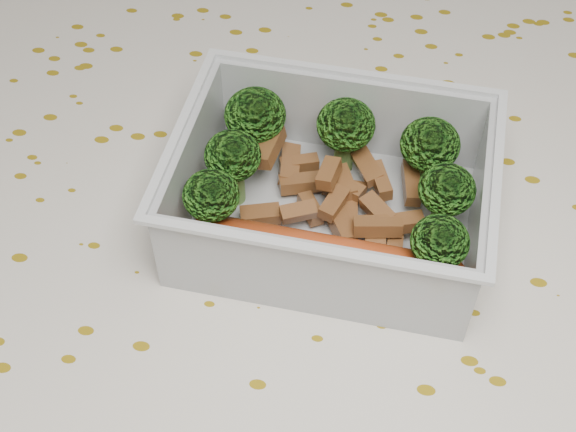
# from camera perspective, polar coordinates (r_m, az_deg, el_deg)

# --- Properties ---
(dining_table) EXTENTS (1.40, 0.90, 0.75)m
(dining_table) POSITION_cam_1_polar(r_m,az_deg,el_deg) (0.55, 0.73, -7.93)
(dining_table) COLOR brown
(dining_table) RESTS_ON ground
(tablecloth) EXTENTS (1.46, 0.96, 0.19)m
(tablecloth) POSITION_cam_1_polar(r_m,az_deg,el_deg) (0.51, 0.79, -4.89)
(tablecloth) COLOR silver
(tablecloth) RESTS_ON dining_table
(lunch_container) EXTENTS (0.19, 0.15, 0.06)m
(lunch_container) POSITION_cam_1_polar(r_m,az_deg,el_deg) (0.47, 3.06, 1.10)
(lunch_container) COLOR silver
(lunch_container) RESTS_ON tablecloth
(broccoli_florets) EXTENTS (0.16, 0.12, 0.05)m
(broccoli_florets) POSITION_cam_1_polar(r_m,az_deg,el_deg) (0.47, 3.18, 3.90)
(broccoli_florets) COLOR #608C3F
(broccoli_florets) RESTS_ON lunch_container
(meat_pile) EXTENTS (0.11, 0.08, 0.03)m
(meat_pile) POSITION_cam_1_polar(r_m,az_deg,el_deg) (0.48, 3.67, 1.56)
(meat_pile) COLOR brown
(meat_pile) RESTS_ON lunch_container
(sausage) EXTENTS (0.16, 0.03, 0.03)m
(sausage) POSITION_cam_1_polar(r_m,az_deg,el_deg) (0.45, 2.66, -2.96)
(sausage) COLOR #B34019
(sausage) RESTS_ON lunch_container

